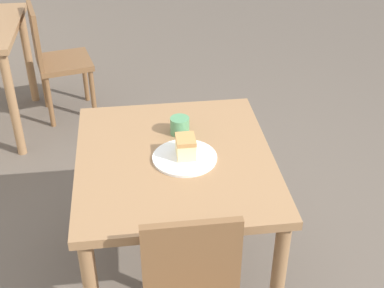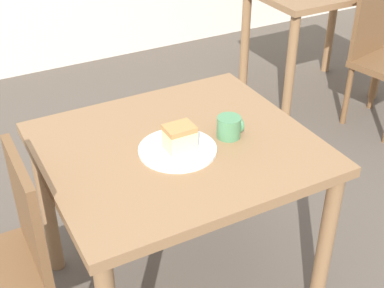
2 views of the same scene
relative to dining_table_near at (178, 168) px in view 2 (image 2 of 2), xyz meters
The scene contains 7 objects.
dining_table_near is the anchor object (origin of this frame).
dining_table_far 2.02m from the dining_table_near, 36.00° to the left, with size 0.87×0.61×0.78m.
chair_near_window 0.69m from the dining_table_near, behind, with size 0.37×0.37×0.85m.
chair_far_corner 1.90m from the dining_table_near, 21.56° to the left, with size 0.45×0.45×0.85m.
plate 0.12m from the dining_table_near, 116.95° to the right, with size 0.28×0.28×0.01m.
cake_slice 0.17m from the dining_table_near, 108.05° to the right, with size 0.10×0.08×0.09m.
coffee_mug 0.25m from the dining_table_near, 12.63° to the right, with size 0.10×0.09×0.08m.
Camera 2 is at (-0.65, -0.93, 1.78)m, focal length 50.00 mm.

